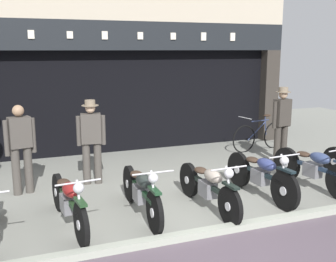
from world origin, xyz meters
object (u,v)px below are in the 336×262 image
motorcycle_left (69,200)px  motorcycle_right (313,168)px  motorcycle_center (208,186)px  leaning_bicycle (260,136)px  salesman_left (21,145)px  advert_board_far (216,84)px  motorcycle_center_right (261,174)px  advert_board_near (178,83)px  motorcycle_center_left (141,191)px  shopkeeper_center (91,138)px  salesman_right (282,121)px

motorcycle_left → motorcycle_right: 4.54m
motorcycle_center → leaning_bicycle: 4.47m
leaning_bicycle → motorcycle_left: bearing=111.2°
motorcycle_left → salesman_left: salesman_left is taller
advert_board_far → leaning_bicycle: (0.67, -1.27, -1.29)m
motorcycle_right → advert_board_far: 4.47m
motorcycle_right → advert_board_far: size_ratio=1.99×
motorcycle_center_right → advert_board_near: size_ratio=2.05×
salesman_left → advert_board_far: advert_board_far is taller
motorcycle_right → salesman_left: (-5.14, 1.75, 0.48)m
motorcycle_center → advert_board_near: 4.85m
motorcycle_left → advert_board_near: size_ratio=2.08×
motorcycle_center_right → advert_board_far: advert_board_far is taller
salesman_left → advert_board_far: (5.29, 2.54, 0.75)m
motorcycle_center_left → shopkeeper_center: (-0.42, 1.89, 0.50)m
motorcycle_center_left → salesman_left: bearing=-45.2°
motorcycle_left → motorcycle_right: motorcycle_right is taller
salesman_right → advert_board_near: (-1.56, 2.50, 0.74)m
salesman_right → advert_board_near: 3.04m
salesman_right → motorcycle_center_right: bearing=35.9°
leaning_bicycle → advert_board_far: bearing=19.4°
shopkeeper_center → salesman_left: bearing=14.1°
leaning_bicycle → motorcycle_right: bearing=156.5°
advert_board_near → leaning_bicycle: bearing=-35.1°
motorcycle_center → motorcycle_center_right: motorcycle_center_right is taller
motorcycle_left → salesman_right: (5.10, 1.81, 0.58)m
advert_board_far → motorcycle_right: bearing=-92.0°
motorcycle_right → motorcycle_center_right: bearing=-6.7°
motorcycle_center → salesman_right: (2.87, 1.98, 0.58)m
salesman_right → advert_board_far: (-0.42, 2.50, 0.68)m
motorcycle_center_left → leaning_bicycle: leaning_bicycle is taller
motorcycle_right → salesman_right: bearing=-114.5°
salesman_left → salesman_right: size_ratio=0.93×
salesman_left → motorcycle_left: bearing=95.5°
motorcycle_center_left → salesman_right: salesman_right is taller
motorcycle_center → motorcycle_right: (2.30, 0.19, 0.02)m
shopkeeper_center → leaning_bicycle: size_ratio=0.95×
salesman_left → advert_board_far: bearing=-167.5°
motorcycle_left → salesman_right: salesman_right is taller
motorcycle_center_right → shopkeeper_center: shopkeeper_center is taller
motorcycle_right → advert_board_near: advert_board_near is taller
shopkeeper_center → leaning_bicycle: shopkeeper_center is taller
advert_board_near → advert_board_far: (1.14, 0.00, -0.06)m
motorcycle_right → advert_board_far: (0.15, 4.29, 1.24)m
motorcycle_center_right → salesman_left: 4.37m
motorcycle_center → advert_board_far: (2.45, 4.48, 1.26)m
salesman_right → leaning_bicycle: (0.25, 1.22, -0.61)m
shopkeeper_center → advert_board_far: 4.72m
motorcycle_center_left → motorcycle_center: bearing=172.6°
motorcycle_left → advert_board_near: 5.73m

